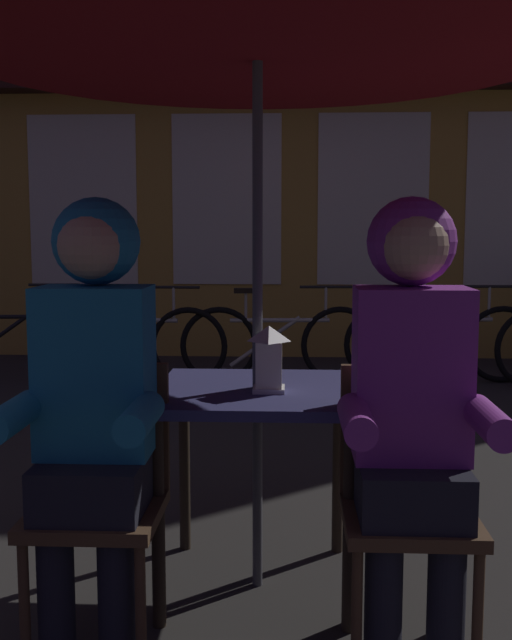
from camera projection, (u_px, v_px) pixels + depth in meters
ground_plane at (257, 585)px, 2.82m from camera, size 60.00×60.00×0.00m
cafe_table at (257, 415)px, 2.74m from camera, size 0.72×0.72×0.74m
patio_umbrella at (258, 3)px, 2.58m from camera, size 2.10×2.10×2.31m
lantern at (269, 357)px, 2.65m from camera, size 0.11×0.11×0.23m
chair_left at (101, 488)px, 2.42m from camera, size 0.40×0.40×0.87m
chair_right at (407, 492)px, 2.37m from camera, size 0.40×0.40×0.87m
person_left_hooded at (93, 380)px, 2.32m from camera, size 0.45×0.56×1.40m
person_right_hooded at (412, 383)px, 2.28m from camera, size 0.45×0.56×1.40m
shopfront_building at (300, 53)px, 7.80m from camera, size 10.00×0.93×6.20m
bicycle_nearest at (11, 339)px, 6.71m from camera, size 1.68×0.17×0.84m
bicycle_second at (129, 343)px, 6.47m from camera, size 1.68×0.14×0.84m
bicycle_third at (279, 343)px, 6.46m from camera, size 1.68×0.17×0.84m
bicycle_fourth at (442, 342)px, 6.51m from camera, size 1.68×0.13×0.84m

